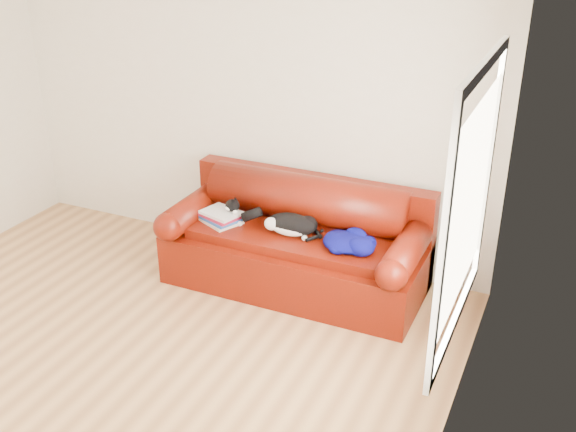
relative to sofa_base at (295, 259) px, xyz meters
The scene contains 7 objects.
ground 1.68m from the sofa_base, 116.14° to the right, with size 4.50×4.50×0.00m, color #8F6039.
room_shell 2.14m from the sofa_base, 112.43° to the right, with size 4.52×4.02×2.61m.
sofa_base is the anchor object (origin of this frame).
sofa_back 0.39m from the sofa_base, 90.00° to the left, with size 2.10×1.01×0.88m.
book_stack 0.71m from the sofa_base, behind, with size 0.41×0.37×0.10m.
cat 0.35m from the sofa_base, 98.39° to the right, with size 0.60×0.32×0.21m.
blanket 0.60m from the sofa_base, 12.52° to the right, with size 0.44×0.36×0.14m.
Camera 1 is at (2.69, -2.97, 2.92)m, focal length 42.00 mm.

